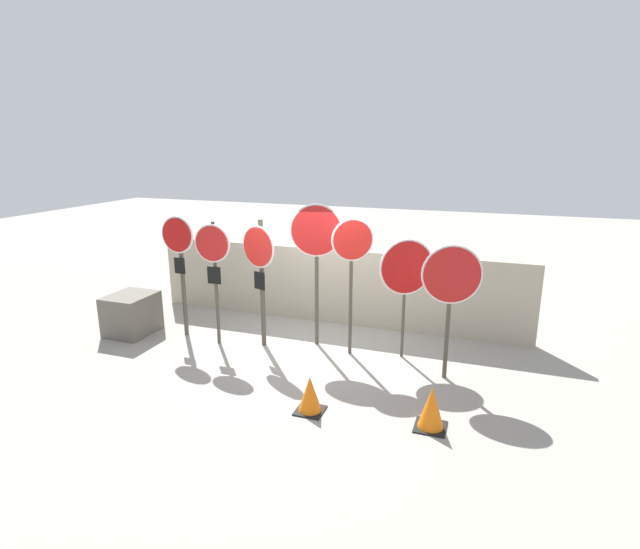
{
  "coord_description": "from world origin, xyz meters",
  "views": [
    {
      "loc": [
        3.05,
        -7.92,
        3.68
      ],
      "look_at": [
        0.25,
        0.0,
        1.44
      ],
      "focal_mm": 28.0,
      "sensor_mm": 36.0,
      "label": 1
    }
  ],
  "objects_px": {
    "stop_sign_4": "(352,254)",
    "stop_sign_6": "(451,284)",
    "traffic_cone_1": "(310,394)",
    "stop_sign_2": "(260,263)",
    "stop_sign_1": "(213,258)",
    "stop_sign_3": "(316,242)",
    "traffic_cone_0": "(431,408)",
    "stop_sign_0": "(180,254)",
    "storage_crate": "(132,314)",
    "stop_sign_5": "(406,272)"
  },
  "relations": [
    {
      "from": "stop_sign_5",
      "to": "stop_sign_4",
      "type": "bearing_deg",
      "value": 158.59
    },
    {
      "from": "stop_sign_2",
      "to": "storage_crate",
      "type": "bearing_deg",
      "value": -154.84
    },
    {
      "from": "stop_sign_4",
      "to": "stop_sign_6",
      "type": "bearing_deg",
      "value": -45.11
    },
    {
      "from": "traffic_cone_1",
      "to": "stop_sign_2",
      "type": "bearing_deg",
      "value": 131.21
    },
    {
      "from": "stop_sign_0",
      "to": "storage_crate",
      "type": "distance_m",
      "value": 1.64
    },
    {
      "from": "traffic_cone_1",
      "to": "storage_crate",
      "type": "xyz_separation_m",
      "value": [
        -4.37,
        1.63,
        0.13
      ]
    },
    {
      "from": "stop_sign_4",
      "to": "traffic_cone_1",
      "type": "bearing_deg",
      "value": -121.32
    },
    {
      "from": "traffic_cone_1",
      "to": "stop_sign_1",
      "type": "bearing_deg",
      "value": 145.66
    },
    {
      "from": "traffic_cone_0",
      "to": "traffic_cone_1",
      "type": "xyz_separation_m",
      "value": [
        -1.66,
        -0.15,
        -0.03
      ]
    },
    {
      "from": "stop_sign_6",
      "to": "traffic_cone_0",
      "type": "bearing_deg",
      "value": -105.91
    },
    {
      "from": "stop_sign_6",
      "to": "storage_crate",
      "type": "height_order",
      "value": "stop_sign_6"
    },
    {
      "from": "stop_sign_2",
      "to": "stop_sign_6",
      "type": "bearing_deg",
      "value": 15.23
    },
    {
      "from": "stop_sign_1",
      "to": "stop_sign_2",
      "type": "bearing_deg",
      "value": 11.35
    },
    {
      "from": "stop_sign_4",
      "to": "storage_crate",
      "type": "distance_m",
      "value": 4.62
    },
    {
      "from": "storage_crate",
      "to": "stop_sign_4",
      "type": "bearing_deg",
      "value": 5.72
    },
    {
      "from": "stop_sign_0",
      "to": "stop_sign_3",
      "type": "distance_m",
      "value": 2.65
    },
    {
      "from": "stop_sign_1",
      "to": "stop_sign_6",
      "type": "xyz_separation_m",
      "value": [
        4.17,
        -0.05,
        -0.08
      ]
    },
    {
      "from": "stop_sign_5",
      "to": "stop_sign_1",
      "type": "bearing_deg",
      "value": 157.13
    },
    {
      "from": "stop_sign_2",
      "to": "traffic_cone_0",
      "type": "distance_m",
      "value": 3.97
    },
    {
      "from": "stop_sign_6",
      "to": "storage_crate",
      "type": "xyz_separation_m",
      "value": [
        -6.06,
        -0.03,
        -1.19
      ]
    },
    {
      "from": "traffic_cone_1",
      "to": "stop_sign_6",
      "type": "bearing_deg",
      "value": 44.41
    },
    {
      "from": "stop_sign_4",
      "to": "stop_sign_5",
      "type": "relative_size",
      "value": 1.16
    },
    {
      "from": "stop_sign_1",
      "to": "traffic_cone_0",
      "type": "height_order",
      "value": "stop_sign_1"
    },
    {
      "from": "traffic_cone_0",
      "to": "storage_crate",
      "type": "distance_m",
      "value": 6.21
    },
    {
      "from": "stop_sign_2",
      "to": "stop_sign_5",
      "type": "bearing_deg",
      "value": 26.81
    },
    {
      "from": "stop_sign_4",
      "to": "traffic_cone_0",
      "type": "xyz_separation_m",
      "value": [
        1.66,
        -1.92,
        -1.55
      ]
    },
    {
      "from": "stop_sign_0",
      "to": "stop_sign_2",
      "type": "bearing_deg",
      "value": 4.54
    },
    {
      "from": "stop_sign_2",
      "to": "traffic_cone_1",
      "type": "bearing_deg",
      "value": -29.36
    },
    {
      "from": "storage_crate",
      "to": "traffic_cone_0",
      "type": "bearing_deg",
      "value": -13.82
    },
    {
      "from": "stop_sign_5",
      "to": "stop_sign_0",
      "type": "bearing_deg",
      "value": 153.19
    },
    {
      "from": "stop_sign_3",
      "to": "stop_sign_4",
      "type": "relative_size",
      "value": 1.08
    },
    {
      "from": "stop_sign_2",
      "to": "storage_crate",
      "type": "distance_m",
      "value": 2.97
    },
    {
      "from": "stop_sign_2",
      "to": "stop_sign_4",
      "type": "distance_m",
      "value": 1.69
    },
    {
      "from": "traffic_cone_0",
      "to": "storage_crate",
      "type": "height_order",
      "value": "storage_crate"
    },
    {
      "from": "stop_sign_1",
      "to": "stop_sign_3",
      "type": "bearing_deg",
      "value": 15.62
    },
    {
      "from": "stop_sign_6",
      "to": "traffic_cone_0",
      "type": "distance_m",
      "value": 1.99
    },
    {
      "from": "traffic_cone_1",
      "to": "stop_sign_0",
      "type": "bearing_deg",
      "value": 150.69
    },
    {
      "from": "stop_sign_1",
      "to": "stop_sign_4",
      "type": "relative_size",
      "value": 0.94
    },
    {
      "from": "stop_sign_0",
      "to": "stop_sign_2",
      "type": "height_order",
      "value": "stop_sign_2"
    },
    {
      "from": "stop_sign_1",
      "to": "stop_sign_6",
      "type": "height_order",
      "value": "stop_sign_1"
    },
    {
      "from": "traffic_cone_0",
      "to": "traffic_cone_1",
      "type": "bearing_deg",
      "value": -174.99
    },
    {
      "from": "storage_crate",
      "to": "stop_sign_6",
      "type": "bearing_deg",
      "value": 0.24
    },
    {
      "from": "stop_sign_3",
      "to": "stop_sign_0",
      "type": "bearing_deg",
      "value": 175.8
    },
    {
      "from": "traffic_cone_1",
      "to": "storage_crate",
      "type": "relative_size",
      "value": 0.57
    },
    {
      "from": "stop_sign_1",
      "to": "stop_sign_2",
      "type": "relative_size",
      "value": 0.98
    },
    {
      "from": "stop_sign_4",
      "to": "stop_sign_6",
      "type": "distance_m",
      "value": 1.76
    },
    {
      "from": "stop_sign_3",
      "to": "stop_sign_6",
      "type": "bearing_deg",
      "value": -27.55
    },
    {
      "from": "stop_sign_5",
      "to": "storage_crate",
      "type": "bearing_deg",
      "value": 154.72
    },
    {
      "from": "stop_sign_5",
      "to": "stop_sign_6",
      "type": "distance_m",
      "value": 0.97
    },
    {
      "from": "stop_sign_0",
      "to": "stop_sign_1",
      "type": "height_order",
      "value": "stop_sign_0"
    }
  ]
}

